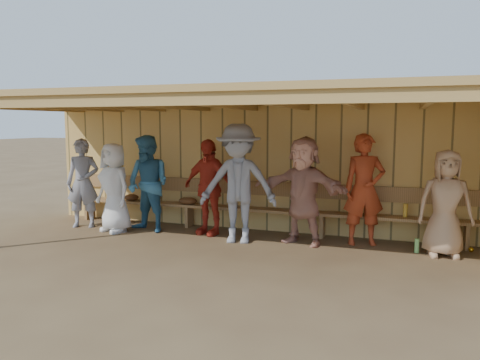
# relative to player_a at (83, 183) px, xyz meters

# --- Properties ---
(ground) EXTENTS (90.00, 90.00, 0.00)m
(ground) POSITION_rel_player_a_xyz_m (3.21, -0.38, -0.86)
(ground) COLOR brown
(ground) RESTS_ON ground
(player_a) EXTENTS (0.72, 0.59, 1.72)m
(player_a) POSITION_rel_player_a_xyz_m (0.00, 0.00, 0.00)
(player_a) COLOR gray
(player_a) RESTS_ON ground
(player_b) EXTENTS (0.94, 0.77, 1.65)m
(player_b) POSITION_rel_player_a_xyz_m (0.79, -0.13, -0.04)
(player_b) COLOR white
(player_b) RESTS_ON ground
(player_c) EXTENTS (1.00, 0.86, 1.79)m
(player_c) POSITION_rel_player_a_xyz_m (1.39, 0.07, 0.04)
(player_c) COLOR teal
(player_c) RESTS_ON ground
(player_d) EXTENTS (1.08, 0.62, 1.72)m
(player_d) POSITION_rel_player_a_xyz_m (2.51, 0.25, 0.00)
(player_d) COLOR red
(player_d) RESTS_ON ground
(player_e) EXTENTS (1.40, 0.96, 2.00)m
(player_e) POSITION_rel_player_a_xyz_m (3.21, -0.12, 0.14)
(player_e) COLOR gray
(player_e) RESTS_ON ground
(player_f) EXTENTS (1.75, 0.96, 1.80)m
(player_f) POSITION_rel_player_a_xyz_m (4.26, 0.13, 0.04)
(player_f) COLOR tan
(player_f) RESTS_ON ground
(player_g) EXTENTS (0.77, 0.62, 1.84)m
(player_g) POSITION_rel_player_a_xyz_m (5.22, 0.43, 0.06)
(player_g) COLOR #AA391B
(player_g) RESTS_ON ground
(player_h) EXTENTS (0.86, 0.62, 1.62)m
(player_h) POSITION_rel_player_a_xyz_m (6.43, 0.11, -0.05)
(player_h) COLOR tan
(player_h) RESTS_ON ground
(dugout_structure) EXTENTS (8.80, 3.20, 2.50)m
(dugout_structure) POSITION_rel_player_a_xyz_m (3.60, 0.31, 0.84)
(dugout_structure) COLOR #E2B660
(dugout_structure) RESTS_ON ground
(bench) EXTENTS (7.60, 0.34, 0.93)m
(bench) POSITION_rel_player_a_xyz_m (3.21, 0.74, -0.33)
(bench) COLOR #A07544
(bench) RESTS_ON ground
(dugout_equipment) EXTENTS (6.39, 0.62, 0.80)m
(dugout_equipment) POSITION_rel_player_a_xyz_m (2.43, 0.61, -0.37)
(dugout_equipment) COLOR yellow
(dugout_equipment) RESTS_ON ground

